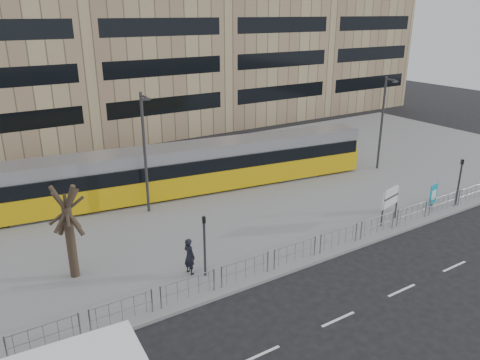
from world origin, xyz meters
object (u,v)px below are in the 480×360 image
ad_panel (433,194)px  traffic_light_east (460,176)px  traffic_light_west (204,239)px  pedestrian (189,256)px  tram (177,170)px  bare_tree (63,181)px  lamp_post_east (383,119)px  lamp_post_west (145,149)px  station_sign (391,199)px

ad_panel → traffic_light_east: 2.20m
traffic_light_west → pedestrian: bearing=145.3°
traffic_light_west → traffic_light_east: 18.18m
tram → bare_tree: 11.92m
traffic_light_east → lamp_post_east: size_ratio=0.42×
tram → traffic_light_west: (-3.64, -10.60, 0.28)m
pedestrian → lamp_post_east: (20.16, 6.23, 3.11)m
traffic_light_east → lamp_post_west: 20.16m
lamp_post_east → ad_panel: bearing=-114.2°
bare_tree → lamp_post_east: bearing=7.9°
station_sign → lamp_post_west: lamp_post_west is taller
traffic_light_east → bare_tree: bearing=-172.6°
station_sign → pedestrian: 12.86m
tram → traffic_light_east: bearing=-31.0°
pedestrian → traffic_light_west: traffic_light_west is taller
ad_panel → bare_tree: 22.26m
pedestrian → lamp_post_west: 8.79m
traffic_light_west → traffic_light_east: same height
ad_panel → bare_tree: bare_tree is taller
station_sign → bare_tree: (-17.55, 3.96, 3.35)m
station_sign → ad_panel: bearing=-14.2°
lamp_post_east → lamp_post_west: bearing=174.4°
traffic_light_west → bare_tree: 6.90m
station_sign → traffic_light_west: size_ratio=0.70×
pedestrian → lamp_post_east: 21.33m
tram → lamp_post_east: size_ratio=3.91×
pedestrian → lamp_post_east: lamp_post_east is taller
lamp_post_west → pedestrian: bearing=-98.5°
traffic_light_east → bare_tree: bare_tree is taller
ad_panel → traffic_light_west: 16.29m
tram → ad_panel: size_ratio=17.44×
tram → ad_panel: tram is taller
station_sign → lamp_post_west: (-11.58, 9.27, 2.64)m
traffic_light_east → lamp_post_east: bearing=97.8°
traffic_light_east → ad_panel: bearing=-174.5°
station_sign → ad_panel: (3.98, -0.12, -0.54)m
traffic_light_west → bare_tree: size_ratio=0.46×
lamp_post_east → traffic_light_east: bearing=-100.5°
traffic_light_east → lamp_post_west: size_ratio=0.41×
station_sign → lamp_post_west: 15.07m
pedestrian → bare_tree: bare_tree is taller
ad_panel → traffic_light_east: size_ratio=0.53×
pedestrian → traffic_light_west: 1.31m
station_sign → pedestrian: (-12.79, 1.18, -0.58)m
tram → bare_tree: bare_tree is taller
bare_tree → station_sign: bearing=-12.7°
lamp_post_east → traffic_light_west: bearing=-160.8°
tram → lamp_post_east: (15.98, -3.78, 2.35)m
lamp_post_east → bare_tree: lamp_post_east is taller
station_sign → lamp_post_west: bearing=128.9°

